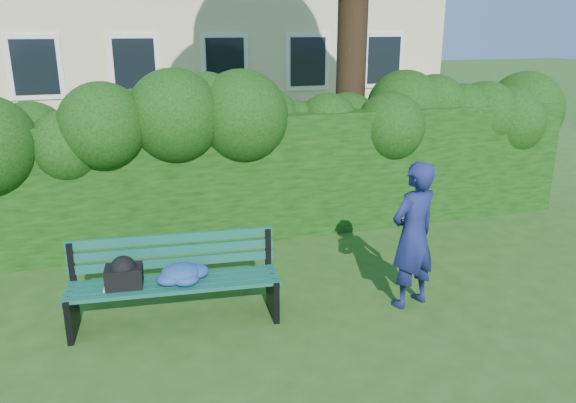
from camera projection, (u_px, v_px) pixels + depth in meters
name	position (u px, v px, depth m)	size (l,w,h in m)	color
ground	(304.00, 294.00, 6.52)	(80.00, 80.00, 0.00)	#275019
hedge	(255.00, 174.00, 8.25)	(10.00, 1.00, 1.80)	black
park_bench	(169.00, 278.00, 5.78)	(2.19, 0.78, 0.89)	#0E493C
man_reading	(413.00, 235.00, 6.05)	(0.60, 0.39, 1.64)	navy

